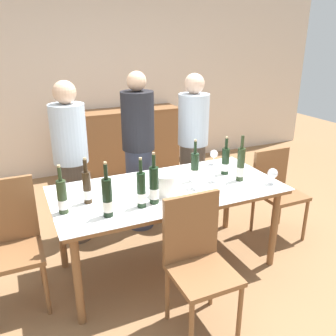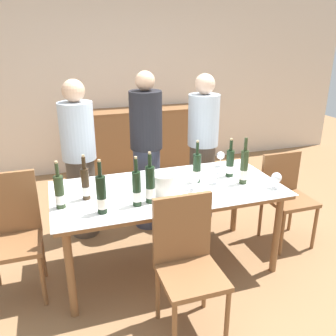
% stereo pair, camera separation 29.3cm
% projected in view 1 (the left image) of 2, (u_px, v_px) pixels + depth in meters
% --- Properties ---
extents(ground_plane, '(12.00, 12.00, 0.00)m').
position_uv_depth(ground_plane, '(168.00, 265.00, 3.26)').
color(ground_plane, olive).
extents(back_wall, '(8.00, 0.10, 2.80)m').
position_uv_depth(back_wall, '(89.00, 78.00, 5.13)').
color(back_wall, beige).
rests_on(back_wall, ground_plane).
extents(sideboard_cabinet, '(1.63, 0.46, 0.95)m').
position_uv_depth(sideboard_cabinet, '(126.00, 141.00, 5.37)').
color(sideboard_cabinet, brown).
rests_on(sideboard_cabinet, ground_plane).
extents(dining_table, '(1.91, 0.93, 0.77)m').
position_uv_depth(dining_table, '(168.00, 196.00, 3.02)').
color(dining_table, brown).
rests_on(dining_table, ground_plane).
extents(ice_bucket, '(0.19, 0.19, 0.17)m').
position_uv_depth(ice_bucket, '(166.00, 184.00, 2.84)').
color(ice_bucket, white).
rests_on(ice_bucket, dining_table).
extents(wine_bottle_0, '(0.07, 0.07, 0.41)m').
position_uv_depth(wine_bottle_0, '(107.00, 198.00, 2.48)').
color(wine_bottle_0, black).
rests_on(wine_bottle_0, dining_table).
extents(wine_bottle_1, '(0.07, 0.07, 0.37)m').
position_uv_depth(wine_bottle_1, '(62.00, 197.00, 2.53)').
color(wine_bottle_1, '#28381E').
rests_on(wine_bottle_1, dining_table).
extents(wine_bottle_2, '(0.07, 0.07, 0.38)m').
position_uv_depth(wine_bottle_2, '(195.00, 168.00, 3.10)').
color(wine_bottle_2, black).
rests_on(wine_bottle_2, dining_table).
extents(wine_bottle_3, '(0.07, 0.07, 0.36)m').
position_uv_depth(wine_bottle_3, '(225.00, 162.00, 3.26)').
color(wine_bottle_3, black).
rests_on(wine_bottle_3, dining_table).
extents(wine_bottle_4, '(0.06, 0.06, 0.36)m').
position_uv_depth(wine_bottle_4, '(87.00, 188.00, 2.69)').
color(wine_bottle_4, '#332314').
rests_on(wine_bottle_4, dining_table).
extents(wine_bottle_5, '(0.07, 0.07, 0.41)m').
position_uv_depth(wine_bottle_5, '(154.00, 186.00, 2.68)').
color(wine_bottle_5, black).
rests_on(wine_bottle_5, dining_table).
extents(wine_bottle_6, '(0.07, 0.07, 0.39)m').
position_uv_depth(wine_bottle_6, '(141.00, 191.00, 2.62)').
color(wine_bottle_6, black).
rests_on(wine_bottle_6, dining_table).
extents(wine_bottle_7, '(0.07, 0.07, 0.41)m').
position_uv_depth(wine_bottle_7, '(241.00, 165.00, 3.10)').
color(wine_bottle_7, '#28381E').
rests_on(wine_bottle_7, dining_table).
extents(wine_glass_0, '(0.08, 0.08, 0.15)m').
position_uv_depth(wine_glass_0, '(214.00, 154.00, 3.51)').
color(wine_glass_0, white).
rests_on(wine_glass_0, dining_table).
extents(wine_glass_1, '(0.09, 0.09, 0.14)m').
position_uv_depth(wine_glass_1, '(273.00, 174.00, 3.05)').
color(wine_glass_1, white).
rests_on(wine_glass_1, dining_table).
extents(wine_glass_2, '(0.09, 0.09, 0.15)m').
position_uv_depth(wine_glass_2, '(194.00, 178.00, 2.94)').
color(wine_glass_2, white).
rests_on(wine_glass_2, dining_table).
extents(wine_glass_3, '(0.07, 0.07, 0.14)m').
position_uv_depth(wine_glass_3, '(215.00, 171.00, 3.08)').
color(wine_glass_3, white).
rests_on(wine_glass_3, dining_table).
extents(chair_right_end, '(0.42, 0.42, 0.89)m').
position_uv_depth(chair_right_end, '(276.00, 187.00, 3.63)').
color(chair_right_end, brown).
rests_on(chair_right_end, ground_plane).
extents(chair_left_end, '(0.42, 0.42, 0.99)m').
position_uv_depth(chair_left_end, '(11.00, 237.00, 2.66)').
color(chair_left_end, brown).
rests_on(chair_left_end, ground_plane).
extents(chair_near_front, '(0.42, 0.42, 0.97)m').
position_uv_depth(chair_near_front, '(197.00, 256.00, 2.44)').
color(chair_near_front, brown).
rests_on(chair_near_front, ground_plane).
extents(person_host, '(0.33, 0.33, 1.60)m').
position_uv_depth(person_host, '(72.00, 165.00, 3.43)').
color(person_host, '#51473D').
rests_on(person_host, ground_plane).
extents(person_guest_left, '(0.33, 0.33, 1.66)m').
position_uv_depth(person_guest_left, '(139.00, 154.00, 3.65)').
color(person_guest_left, '#383F56').
rests_on(person_guest_left, ground_plane).
extents(person_guest_right, '(0.33, 0.33, 1.61)m').
position_uv_depth(person_guest_right, '(193.00, 148.00, 3.91)').
color(person_guest_right, '#51473D').
rests_on(person_guest_right, ground_plane).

